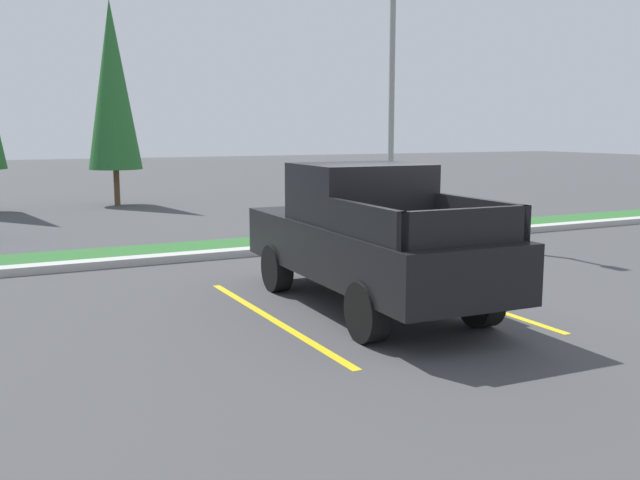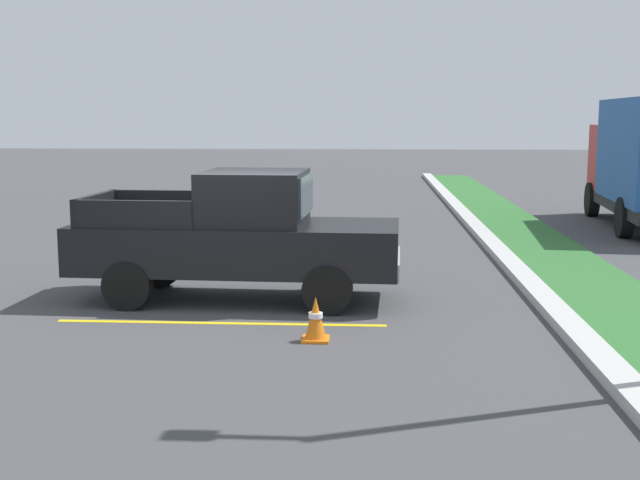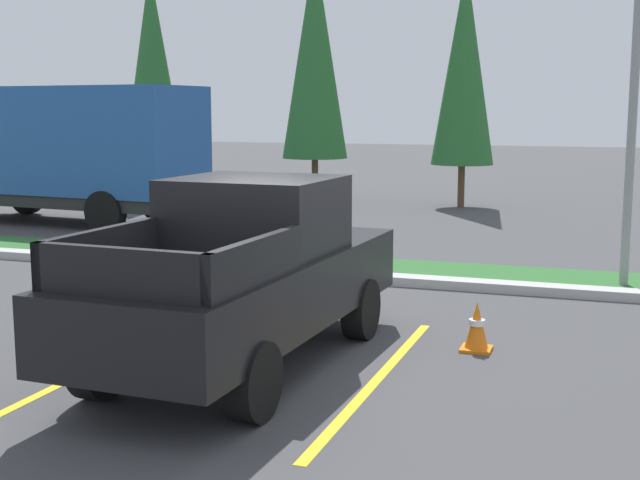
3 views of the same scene
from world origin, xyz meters
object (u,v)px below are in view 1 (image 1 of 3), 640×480
object	(u,v)px
street_light	(396,77)
traffic_cone	(442,259)
pickup_truck_main	(367,237)
cypress_tree_center	(112,85)

from	to	relation	value
street_light	traffic_cone	size ratio (longest dim) A/B	10.95
street_light	pickup_truck_main	bearing A→B (deg)	-125.73
street_light	traffic_cone	distance (m)	5.77
pickup_truck_main	street_light	world-z (taller)	street_light
cypress_tree_center	traffic_cone	xyz separation A→B (m)	(2.82, -15.05, -3.82)
cypress_tree_center	traffic_cone	world-z (taller)	cypress_tree_center
street_light	traffic_cone	bearing A→B (deg)	-111.53
pickup_truck_main	cypress_tree_center	bearing A→B (deg)	91.55
street_light	cypress_tree_center	size ratio (longest dim) A/B	0.94
cypress_tree_center	traffic_cone	size ratio (longest dim) A/B	11.63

